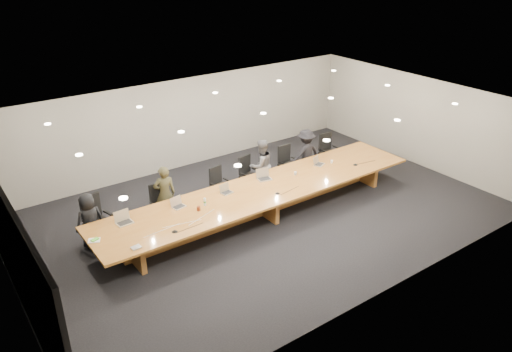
% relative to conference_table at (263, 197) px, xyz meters
% --- Properties ---
extents(ground, '(12.00, 12.00, 0.00)m').
position_rel_conference_table_xyz_m(ground, '(0.00, 0.00, -0.52)').
color(ground, black).
rests_on(ground, ground).
extents(back_wall, '(12.00, 0.02, 2.80)m').
position_rel_conference_table_xyz_m(back_wall, '(0.00, 4.00, 0.88)').
color(back_wall, beige).
rests_on(back_wall, ground).
extents(left_wall_panel, '(0.08, 7.84, 2.74)m').
position_rel_conference_table_xyz_m(left_wall_panel, '(-5.94, 0.00, 0.85)').
color(left_wall_panel, black).
rests_on(left_wall_panel, ground).
extents(conference_table, '(9.00, 1.80, 0.75)m').
position_rel_conference_table_xyz_m(conference_table, '(0.00, 0.00, 0.00)').
color(conference_table, '#935820').
rests_on(conference_table, ground).
extents(chair_far_left, '(0.75, 0.75, 1.21)m').
position_rel_conference_table_xyz_m(chair_far_left, '(-3.92, 1.15, 0.08)').
color(chair_far_left, black).
rests_on(chair_far_left, ground).
extents(chair_left, '(0.53, 0.53, 1.02)m').
position_rel_conference_table_xyz_m(chair_left, '(-2.28, 1.22, -0.01)').
color(chair_left, black).
rests_on(chair_left, ground).
extents(chair_mid_left, '(0.59, 0.59, 1.00)m').
position_rel_conference_table_xyz_m(chair_mid_left, '(-0.48, 1.29, -0.02)').
color(chair_mid_left, black).
rests_on(chair_mid_left, ground).
extents(chair_mid_right, '(0.66, 0.66, 1.07)m').
position_rel_conference_table_xyz_m(chair_mid_right, '(0.51, 1.29, 0.02)').
color(chair_mid_right, black).
rests_on(chair_mid_right, ground).
extents(chair_right, '(0.55, 0.55, 1.07)m').
position_rel_conference_table_xyz_m(chair_right, '(1.89, 1.29, 0.02)').
color(chair_right, black).
rests_on(chair_right, ground).
extents(chair_far_right, '(0.59, 0.59, 1.13)m').
position_rel_conference_table_xyz_m(chair_far_right, '(3.48, 1.21, 0.05)').
color(chair_far_right, black).
rests_on(chair_far_right, ground).
extents(person_a, '(0.69, 0.49, 1.34)m').
position_rel_conference_table_xyz_m(person_a, '(-4.10, 1.15, 0.15)').
color(person_a, black).
rests_on(person_a, ground).
extents(person_b, '(0.63, 0.50, 1.51)m').
position_rel_conference_table_xyz_m(person_b, '(-2.17, 1.19, 0.23)').
color(person_b, '#322F1B').
rests_on(person_b, ground).
extents(person_c, '(0.75, 0.58, 1.53)m').
position_rel_conference_table_xyz_m(person_c, '(0.82, 1.20, 0.24)').
color(person_c, '#4E4E50').
rests_on(person_c, ground).
extents(person_d, '(0.97, 0.56, 1.49)m').
position_rel_conference_table_xyz_m(person_d, '(2.45, 1.16, 0.23)').
color(person_d, black).
rests_on(person_d, ground).
extents(laptop_a, '(0.38, 0.29, 0.28)m').
position_rel_conference_table_xyz_m(laptop_a, '(-3.54, 0.42, 0.37)').
color(laptop_a, beige).
rests_on(laptop_a, conference_table).
extents(laptop_b, '(0.35, 0.28, 0.25)m').
position_rel_conference_table_xyz_m(laptop_b, '(-2.20, 0.38, 0.35)').
color(laptop_b, '#C8B399').
rests_on(laptop_b, conference_table).
extents(laptop_c, '(0.32, 0.25, 0.23)m').
position_rel_conference_table_xyz_m(laptop_c, '(-0.87, 0.34, 0.34)').
color(laptop_c, tan).
rests_on(laptop_c, conference_table).
extents(laptop_d, '(0.41, 0.33, 0.29)m').
position_rel_conference_table_xyz_m(laptop_d, '(0.37, 0.42, 0.37)').
color(laptop_d, tan).
rests_on(laptop_d, conference_table).
extents(laptop_e, '(0.37, 0.33, 0.24)m').
position_rel_conference_table_xyz_m(laptop_e, '(2.21, 0.29, 0.35)').
color(laptop_e, tan).
rests_on(laptop_e, conference_table).
extents(water_bottle, '(0.06, 0.06, 0.19)m').
position_rel_conference_table_xyz_m(water_bottle, '(-1.65, 0.10, 0.32)').
color(water_bottle, silver).
rests_on(water_bottle, conference_table).
extents(amber_mug, '(0.09, 0.09, 0.11)m').
position_rel_conference_table_xyz_m(amber_mug, '(-1.90, -0.04, 0.28)').
color(amber_mug, maroon).
rests_on(amber_mug, conference_table).
extents(paper_cup_near, '(0.08, 0.08, 0.09)m').
position_rel_conference_table_xyz_m(paper_cup_near, '(1.22, 0.17, 0.27)').
color(paper_cup_near, silver).
rests_on(paper_cup_near, conference_table).
extents(paper_cup_far, '(0.09, 0.09, 0.08)m').
position_rel_conference_table_xyz_m(paper_cup_far, '(2.58, 0.19, 0.27)').
color(paper_cup_far, silver).
rests_on(paper_cup_far, conference_table).
extents(notepad, '(0.31, 0.28, 0.01)m').
position_rel_conference_table_xyz_m(notepad, '(-4.35, 0.11, 0.24)').
color(notepad, silver).
rests_on(notepad, conference_table).
extents(lime_gadget, '(0.18, 0.13, 0.03)m').
position_rel_conference_table_xyz_m(lime_gadget, '(-4.33, 0.10, 0.26)').
color(lime_gadget, '#4FA92D').
rests_on(lime_gadget, notepad).
extents(av_box, '(0.22, 0.17, 0.03)m').
position_rel_conference_table_xyz_m(av_box, '(-3.74, -0.67, 0.24)').
color(av_box, '#A8A8AC').
rests_on(av_box, conference_table).
extents(mic_left, '(0.15, 0.15, 0.03)m').
position_rel_conference_table_xyz_m(mic_left, '(-2.80, -0.56, 0.25)').
color(mic_left, black).
rests_on(mic_left, conference_table).
extents(mic_center, '(0.13, 0.13, 0.03)m').
position_rel_conference_table_xyz_m(mic_center, '(0.15, -0.43, 0.24)').
color(mic_center, black).
rests_on(mic_center, conference_table).
extents(mic_right, '(0.16, 0.16, 0.03)m').
position_rel_conference_table_xyz_m(mic_right, '(3.03, -0.31, 0.25)').
color(mic_right, black).
rests_on(mic_right, conference_table).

